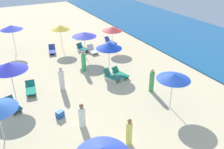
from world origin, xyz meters
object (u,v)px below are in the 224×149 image
object	(u,v)px
lounge_chair_0_0	(52,50)
cooler_box_2	(60,114)
umbrella_8	(11,27)
beachgoer_3	(129,132)
lounge_chair_5_0	(31,89)
beachgoer_0	(62,79)
lounge_chair_1_1	(82,48)
umbrella_2	(112,29)
umbrella_7	(174,77)
beachgoer_2	(82,116)
lounge_chair_1_0	(92,50)
lounge_chair_4_0	(120,74)
lounge_chair_4_1	(111,76)
lounge_chair_2_0	(110,42)
umbrella_5	(9,66)
umbrella_1	(84,34)
lounge_chair_5_1	(12,106)
umbrella_0	(60,27)
umbrella_4	(109,45)
cooler_box_0	(105,146)
beachgoer_1	(152,81)

from	to	relation	value
lounge_chair_0_0	cooler_box_2	distance (m)	10.42
umbrella_8	beachgoer_3	distance (m)	16.31
lounge_chair_5_0	beachgoer_0	size ratio (longest dim) A/B	0.91
lounge_chair_0_0	umbrella_8	xyz separation A→B (m)	(-1.93, -3.08, 2.20)
lounge_chair_0_0	lounge_chair_1_1	world-z (taller)	lounge_chair_1_1
beachgoer_3	cooler_box_2	size ratio (longest dim) A/B	3.60
umbrella_2	umbrella_7	bearing A→B (deg)	-7.97
umbrella_2	beachgoer_2	bearing A→B (deg)	-36.02
lounge_chair_1_0	lounge_chair_4_0	distance (m)	5.52
lounge_chair_4_1	umbrella_8	bearing A→B (deg)	98.28
lounge_chair_2_0	lounge_chair_4_1	xyz separation A→B (m)	(7.00, -3.57, 0.03)
umbrella_8	umbrella_5	bearing A→B (deg)	-8.45
umbrella_1	lounge_chair_5_1	world-z (taller)	umbrella_1
umbrella_1	lounge_chair_5_0	distance (m)	7.27
umbrella_7	umbrella_5	bearing A→B (deg)	-123.71
lounge_chair_5_1	cooler_box_2	bearing A→B (deg)	-57.89
umbrella_0	lounge_chair_1_1	xyz separation A→B (m)	(1.42, 1.61, -1.98)
umbrella_4	beachgoer_0	world-z (taller)	umbrella_4
beachgoer_0	beachgoer_2	xyz separation A→B (m)	(4.48, -0.24, -0.12)
umbrella_0	umbrella_2	size ratio (longest dim) A/B	1.07
umbrella_5	beachgoer_0	world-z (taller)	umbrella_5
umbrella_4	cooler_box_0	xyz separation A→B (m)	(7.67, -4.19, -2.06)
umbrella_2	lounge_chair_5_0	xyz separation A→B (m)	(4.67, -8.94, -1.83)
beachgoer_3	cooler_box_2	bearing A→B (deg)	-158.87
umbrella_5	lounge_chair_5_1	xyz separation A→B (m)	(1.31, -0.37, -2.11)
umbrella_5	lounge_chair_5_0	distance (m)	2.39
lounge_chair_0_0	umbrella_8	world-z (taller)	umbrella_8
beachgoer_1	beachgoer_2	world-z (taller)	beachgoer_1
umbrella_1	lounge_chair_4_1	bearing A→B (deg)	1.25
lounge_chair_5_1	umbrella_2	bearing A→B (deg)	14.43
umbrella_0	umbrella_2	world-z (taller)	umbrella_0
lounge_chair_5_0	lounge_chair_5_1	bearing A→B (deg)	-124.21
lounge_chair_4_0	lounge_chair_4_1	size ratio (longest dim) A/B	1.06
beachgoer_0	cooler_box_0	bearing A→B (deg)	105.30
umbrella_2	umbrella_1	bearing A→B (deg)	-78.05
lounge_chair_1_1	lounge_chair_5_1	size ratio (longest dim) A/B	0.95
lounge_chair_4_1	beachgoer_2	size ratio (longest dim) A/B	0.98
umbrella_0	lounge_chair_5_1	xyz separation A→B (m)	(8.56, -5.91, -1.97)
umbrella_2	umbrella_4	bearing A→B (deg)	-30.91
lounge_chair_4_0	lounge_chair_0_0	bearing A→B (deg)	99.62
lounge_chair_5_0	beachgoer_2	size ratio (longest dim) A/B	1.05
beachgoer_0	beachgoer_1	size ratio (longest dim) A/B	1.02
beachgoer_1	beachgoer_2	bearing A→B (deg)	-139.16
umbrella_7	lounge_chair_0_0	bearing A→B (deg)	-161.52
lounge_chair_1_0	umbrella_4	xyz separation A→B (m)	(4.24, -0.37, 2.01)
umbrella_0	lounge_chair_1_0	world-z (taller)	umbrella_0
umbrella_5	lounge_chair_2_0	bearing A→B (deg)	120.84
umbrella_5	umbrella_7	distance (m)	10.25
umbrella_1	beachgoer_1	xyz separation A→B (m)	(7.77, 1.84, -1.42)
lounge_chair_1_1	cooler_box_0	size ratio (longest dim) A/B	2.75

